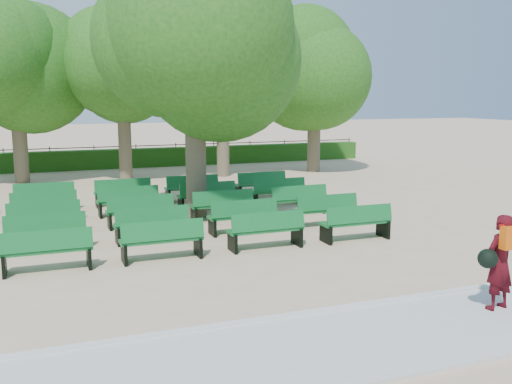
# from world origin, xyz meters

# --- Properties ---
(ground) EXTENTS (120.00, 120.00, 0.00)m
(ground) POSITION_xyz_m (0.00, 0.00, 0.00)
(ground) COLOR #CDAA88
(paving) EXTENTS (30.00, 2.20, 0.06)m
(paving) POSITION_xyz_m (0.00, -7.40, 0.03)
(paving) COLOR silver
(paving) RESTS_ON ground
(curb) EXTENTS (30.00, 0.12, 0.10)m
(curb) POSITION_xyz_m (0.00, -6.25, 0.05)
(curb) COLOR silver
(curb) RESTS_ON ground
(hedge) EXTENTS (26.00, 0.70, 0.90)m
(hedge) POSITION_xyz_m (0.00, 14.00, 0.45)
(hedge) COLOR #255B17
(hedge) RESTS_ON ground
(fence) EXTENTS (26.00, 0.10, 1.02)m
(fence) POSITION_xyz_m (0.00, 14.40, 0.00)
(fence) COLOR black
(fence) RESTS_ON ground
(tree_line) EXTENTS (21.80, 6.80, 7.04)m
(tree_line) POSITION_xyz_m (0.00, 10.00, 0.00)
(tree_line) COLOR #2B671B
(tree_line) RESTS_ON ground
(bench_array) EXTENTS (1.75, 0.58, 1.09)m
(bench_array) POSITION_xyz_m (-1.11, 0.99, 0.09)
(bench_array) COLOR #12672A
(bench_array) RESTS_ON ground
(tree_among) EXTENTS (4.99, 4.99, 6.87)m
(tree_among) POSITION_xyz_m (0.65, 1.64, 4.59)
(tree_among) COLOR brown
(tree_among) RESTS_ON ground
(person) EXTENTS (0.75, 0.48, 1.54)m
(person) POSITION_xyz_m (3.22, -7.15, 0.86)
(person) COLOR #410910
(person) RESTS_ON ground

